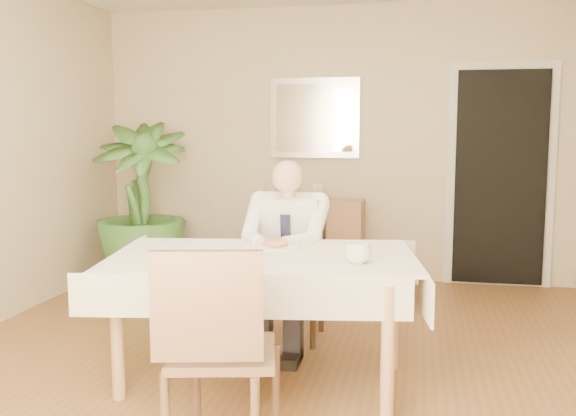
% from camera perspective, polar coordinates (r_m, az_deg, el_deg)
% --- Properties ---
extents(room, '(5.00, 5.02, 2.60)m').
position_cam_1_polar(room, '(3.74, -1.07, 4.66)').
color(room, brown).
rests_on(room, ground).
extents(window, '(1.34, 0.04, 1.44)m').
position_cam_1_polar(window, '(1.42, -23.25, 5.89)').
color(window, beige).
rests_on(window, room).
extents(doorway, '(0.96, 0.07, 2.10)m').
position_cam_1_polar(doorway, '(6.17, 18.33, 2.53)').
color(doorway, beige).
rests_on(doorway, ground).
extents(mirror, '(0.86, 0.04, 0.76)m').
position_cam_1_polar(mirror, '(6.19, 2.37, 8.00)').
color(mirror, silver).
rests_on(mirror, room).
extents(dining_table, '(1.87, 1.28, 0.75)m').
position_cam_1_polar(dining_table, '(3.64, -2.21, -5.45)').
color(dining_table, '#A67A54').
rests_on(dining_table, ground).
extents(chair_far, '(0.47, 0.47, 0.92)m').
position_cam_1_polar(chair_far, '(4.52, 0.45, -4.85)').
color(chair_far, '#3A2416').
rests_on(chair_far, ground).
extents(chair_near, '(0.55, 0.55, 0.97)m').
position_cam_1_polar(chair_near, '(2.82, -6.37, -11.76)').
color(chair_near, '#3A2416').
rests_on(chair_near, ground).
extents(seated_man, '(0.48, 0.72, 1.24)m').
position_cam_1_polar(seated_man, '(4.20, -0.31, -3.40)').
color(seated_man, white).
rests_on(seated_man, ground).
extents(plate, '(0.26, 0.26, 0.02)m').
position_cam_1_polar(plate, '(3.81, -0.99, -3.45)').
color(plate, white).
rests_on(plate, dining_table).
extents(food, '(0.14, 0.14, 0.06)m').
position_cam_1_polar(food, '(3.81, -0.99, -3.12)').
color(food, '#96603B').
rests_on(food, dining_table).
extents(knife, '(0.01, 0.13, 0.01)m').
position_cam_1_polar(knife, '(3.74, -0.58, -3.38)').
color(knife, silver).
rests_on(knife, dining_table).
extents(fork, '(0.01, 0.13, 0.01)m').
position_cam_1_polar(fork, '(3.76, -1.78, -3.33)').
color(fork, silver).
rests_on(fork, dining_table).
extents(coffee_mug, '(0.14, 0.14, 0.11)m').
position_cam_1_polar(coffee_mug, '(3.40, 6.23, -4.00)').
color(coffee_mug, white).
rests_on(coffee_mug, dining_table).
extents(sideboard, '(1.00, 0.37, 0.79)m').
position_cam_1_polar(sideboard, '(6.14, 2.09, -2.83)').
color(sideboard, '#A67A54').
rests_on(sideboard, ground).
extents(photo_frame_left, '(0.10, 0.02, 0.14)m').
position_cam_1_polar(photo_frame_left, '(6.18, -1.60, 1.57)').
color(photo_frame_left, silver).
rests_on(photo_frame_left, sideboard).
extents(photo_frame_center, '(0.10, 0.02, 0.14)m').
position_cam_1_polar(photo_frame_center, '(6.18, 0.55, 1.58)').
color(photo_frame_center, silver).
rests_on(photo_frame_center, sideboard).
extents(photo_frame_right, '(0.10, 0.02, 0.14)m').
position_cam_1_polar(photo_frame_right, '(6.09, 2.71, 1.48)').
color(photo_frame_right, silver).
rests_on(photo_frame_right, sideboard).
extents(potted_palm, '(1.03, 1.03, 1.51)m').
position_cam_1_polar(potted_palm, '(6.06, -12.99, 0.33)').
color(potted_palm, '#2C541E').
rests_on(potted_palm, ground).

